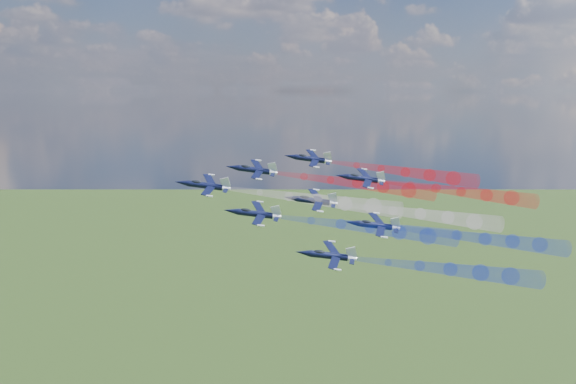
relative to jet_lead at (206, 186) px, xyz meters
name	(u,v)px	position (x,y,z in m)	size (l,w,h in m)	color
jet_lead	(206,186)	(0.00, 0.00, 0.00)	(10.17, 12.71, 3.39)	black
trail_lead	(317,200)	(23.94, -7.97, -3.68)	(4.24, 39.77, 4.24)	white
jet_inner_left	(255,214)	(7.44, -10.95, -5.13)	(10.17, 12.71, 3.39)	black
trail_inner_left	(370,228)	(31.38, -18.92, -8.80)	(4.24, 39.77, 4.24)	#1830CC
jet_inner_right	(254,170)	(14.15, 6.11, 2.13)	(10.17, 12.71, 3.39)	black
trail_inner_right	(357,183)	(38.09, -1.86, -1.54)	(4.24, 39.77, 4.24)	red
jet_outer_left	(329,256)	(16.69, -27.07, -11.60)	(10.17, 12.71, 3.39)	black
trail_outer_left	(451,270)	(40.63, -35.04, -15.27)	(4.24, 39.77, 4.24)	#1830CC
jet_center_third	(313,201)	(22.87, -8.07, -3.81)	(10.17, 12.71, 3.39)	black
trail_center_third	(420,214)	(46.81, -16.04, -7.49)	(4.24, 39.77, 4.24)	white
jet_outer_right	(310,159)	(31.63, 10.71, 3.60)	(10.17, 12.71, 3.39)	black
trail_outer_right	(405,172)	(55.57, 2.74, -0.07)	(4.24, 39.77, 4.24)	red
jet_rear_left	(375,225)	(32.27, -19.43, -8.23)	(10.17, 12.71, 3.39)	black
trail_rear_left	(485,239)	(56.21, -27.40, -11.90)	(4.24, 39.77, 4.24)	#1830CC
jet_rear_right	(363,179)	(39.17, -2.69, -0.34)	(10.17, 12.71, 3.39)	black
trail_rear_right	(461,192)	(63.11, -10.66, -4.01)	(4.24, 39.77, 4.24)	red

